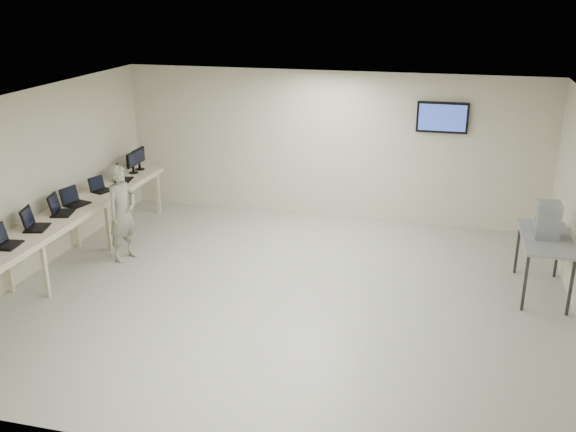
# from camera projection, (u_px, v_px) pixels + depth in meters

# --- Properties ---
(room) EXTENTS (8.01, 7.01, 2.81)m
(room) POSITION_uv_depth(u_px,v_px,m) (288.00, 202.00, 8.91)
(room) COLOR #B3B3A5
(room) RESTS_ON ground
(workbench) EXTENTS (0.76, 6.00, 0.90)m
(workbench) POSITION_uv_depth(u_px,v_px,m) (60.00, 221.00, 9.89)
(workbench) COLOR beige
(workbench) RESTS_ON ground
(laptop_0) EXTENTS (0.35, 0.41, 0.29)m
(laptop_0) POSITION_uv_depth(u_px,v_px,m) (4.00, 241.00, 8.72)
(laptop_0) COLOR black
(laptop_0) RESTS_ON workbench
(laptop_1) EXTENTS (0.41, 0.45, 0.31)m
(laptop_1) POSITION_uv_depth(u_px,v_px,m) (33.00, 223.00, 9.35)
(laptop_1) COLOR black
(laptop_1) RESTS_ON workbench
(laptop_2) EXTENTS (0.41, 0.45, 0.31)m
(laptop_2) POSITION_uv_depth(u_px,v_px,m) (59.00, 209.00, 9.95)
(laptop_2) COLOR black
(laptop_2) RESTS_ON workbench
(laptop_3) EXTENTS (0.39, 0.43, 0.29)m
(laptop_3) POSITION_uv_depth(u_px,v_px,m) (74.00, 200.00, 10.36)
(laptop_3) COLOR black
(laptop_3) RESTS_ON workbench
(laptop_4) EXTENTS (0.37, 0.39, 0.26)m
(laptop_4) POSITION_uv_depth(u_px,v_px,m) (100.00, 188.00, 11.04)
(laptop_4) COLOR black
(laptop_4) RESTS_ON workbench
(laptop_5) EXTENTS (0.36, 0.40, 0.28)m
(laptop_5) POSITION_uv_depth(u_px,v_px,m) (121.00, 176.00, 11.67)
(laptop_5) COLOR black
(laptop_5) RESTS_ON workbench
(monitor_near) EXTENTS (0.18, 0.41, 0.40)m
(monitor_near) POSITION_uv_depth(u_px,v_px,m) (133.00, 161.00, 12.06)
(monitor_near) COLOR black
(monitor_near) RESTS_ON workbench
(monitor_far) EXTENTS (0.19, 0.42, 0.41)m
(monitor_far) POSITION_uv_depth(u_px,v_px,m) (139.00, 157.00, 12.29)
(monitor_far) COLOR black
(monitor_far) RESTS_ON workbench
(soldier) EXTENTS (0.52, 0.66, 1.60)m
(soldier) POSITION_uv_depth(u_px,v_px,m) (122.00, 213.00, 10.31)
(soldier) COLOR gray
(soldier) RESTS_ON ground
(side_table) EXTENTS (0.68, 1.47, 0.88)m
(side_table) POSITION_uv_depth(u_px,v_px,m) (546.00, 242.00, 9.14)
(side_table) COLOR gray
(side_table) RESTS_ON ground
(storage_bins) EXTENTS (0.32, 0.36, 0.51)m
(storage_bins) POSITION_uv_depth(u_px,v_px,m) (548.00, 220.00, 9.03)
(storage_bins) COLOR #969CA9
(storage_bins) RESTS_ON side_table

